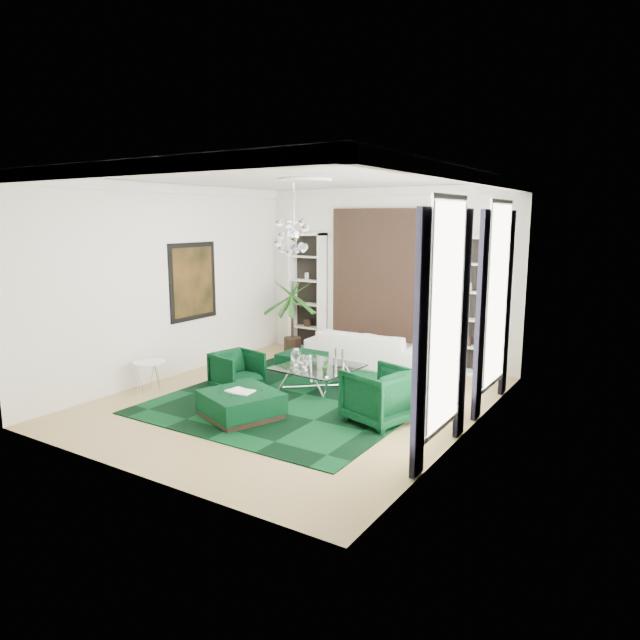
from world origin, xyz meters
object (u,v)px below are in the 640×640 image
Objects in this scene: armchair_right at (380,395)px; palm at (292,306)px; armchair_left at (237,371)px; side_table at (150,377)px; sofa at (367,348)px; coffee_table at (318,378)px; ottoman_front at (241,405)px; ottoman_side at (302,362)px.

armchair_right is 4.93m from palm.
armchair_left is 1.59m from side_table.
sofa reaches higher than coffee_table.
armchair_right is 0.71× the size of coffee_table.
armchair_left is (-1.18, -2.88, -0.01)m from sofa.
palm reaches higher than sofa.
sofa is at bearing 87.75° from ottoman_front.
coffee_table is (-1.70, 0.88, -0.20)m from armchair_right.
ottoman_side is 0.37× the size of palm.
ottoman_front is at bearing 84.88° from sofa.
sofa is 2.12m from coffee_table.
armchair_right is (2.97, -0.11, 0.07)m from armchair_left.
ottoman_front is 2.34m from side_table.
coffee_table reaches higher than ottoman_front.
palm is (-1.85, 4.07, 0.90)m from ottoman_front.
side_table is 0.25× the size of palm.
sofa is 2.14m from palm.
side_table is at bearing 174.94° from ottoman_front.
armchair_left is at bearing -74.39° from palm.
coffee_table is (0.10, -2.11, -0.14)m from sofa.
coffee_table is (1.28, 0.77, -0.13)m from armchair_left.
side_table is 3.99m from palm.
armchair_right is 1.69× the size of side_table.
side_table is at bearing -147.01° from coffee_table.
armchair_left is at bearing -148.84° from coffee_table.
palm is at bearing 133.83° from coffee_table.
armchair_left is 1.52m from ottoman_front.
coffee_table is at bearing -99.97° from armchair_right.
side_table reaches higher than ottoman_side.
armchair_right is at bearing 27.11° from ottoman_front.
armchair_right reaches higher than armchair_left.
sofa reaches higher than ottoman_front.
sofa reaches higher than ottoman_side.
coffee_table is 3.16m from palm.
armchair_right reaches higher than ottoman_front.
sofa is 3.49m from armchair_right.
coffee_table is at bearing -46.17° from palm.
ottoman_side is at bearing -107.34° from armchair_right.
sofa is 1.46m from ottoman_side.
armchair_right is 0.88× the size of ottoman_front.
ottoman_front is (-1.95, -1.00, -0.22)m from armchair_right.
sofa is at bearing -131.56° from armchair_right.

